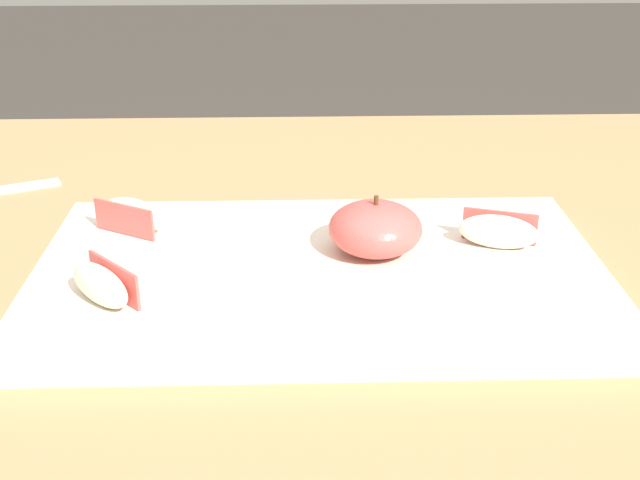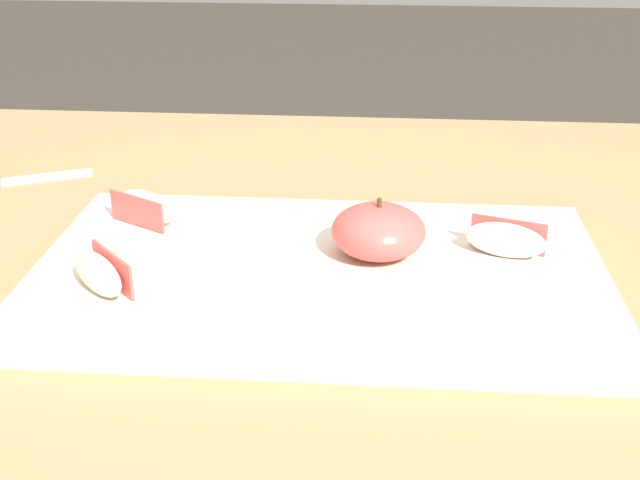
% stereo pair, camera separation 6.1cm
% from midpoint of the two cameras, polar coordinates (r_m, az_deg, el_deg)
% --- Properties ---
extents(dining_table, '(1.39, 0.84, 0.73)m').
position_cam_midpoint_polar(dining_table, '(0.70, 3.47, -8.84)').
color(dining_table, '#9E754C').
rests_on(dining_table, ground_plane).
extents(cutting_board, '(0.43, 0.26, 0.02)m').
position_cam_midpoint_polar(cutting_board, '(0.62, 2.80, -2.53)').
color(cutting_board, beige).
rests_on(cutting_board, dining_table).
extents(apple_half_skin_up, '(0.07, 0.07, 0.05)m').
position_cam_midpoint_polar(apple_half_skin_up, '(0.63, 6.88, 0.57)').
color(apple_half_skin_up, '#D14C47').
rests_on(apple_half_skin_up, cutting_board).
extents(apple_wedge_back, '(0.06, 0.05, 0.03)m').
position_cam_midpoint_polar(apple_wedge_back, '(0.69, -9.65, 2.23)').
color(apple_wedge_back, '#F4EACC').
rests_on(apple_wedge_back, cutting_board).
extents(apple_wedge_left, '(0.06, 0.04, 0.03)m').
position_cam_midpoint_polar(apple_wedge_left, '(0.65, 15.49, -0.03)').
color(apple_wedge_left, '#F4EACC').
rests_on(apple_wedge_left, cutting_board).
extents(apple_wedge_right, '(0.06, 0.06, 0.03)m').
position_cam_midpoint_polar(apple_wedge_right, '(0.59, -12.33, -2.35)').
color(apple_wedge_right, '#F4EACC').
rests_on(apple_wedge_right, cutting_board).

